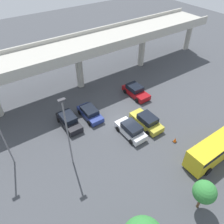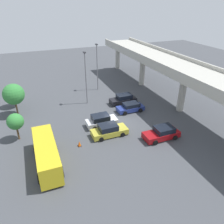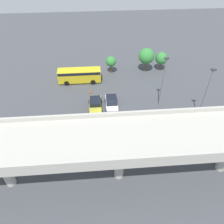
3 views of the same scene
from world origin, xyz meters
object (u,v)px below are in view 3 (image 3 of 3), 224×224
at_px(parked_car_1, 131,127).
at_px(tree_front_left, 161,58).
at_px(parked_car_2, 112,103).
at_px(lamp_post_mid_lot, 163,79).
at_px(parked_car_3, 95,104).
at_px(tree_front_right, 111,61).
at_px(parked_car_4, 74,132).
at_px(traffic_cone, 90,92).
at_px(parked_car_0, 153,126).
at_px(shuttle_bus, 80,75).
at_px(lamp_post_near_aisle, 206,92).
at_px(tree_front_centre, 146,56).

distance_m(parked_car_1, tree_front_left, 19.35).
bearing_deg(parked_car_1, parked_car_2, 23.24).
bearing_deg(lamp_post_mid_lot, parked_car_3, -0.47).
bearing_deg(tree_front_right, parked_car_2, 86.04).
bearing_deg(parked_car_4, parked_car_3, -27.43).
xyz_separation_m(tree_front_right, traffic_cone, (4.40, 6.91, -2.27)).
xyz_separation_m(parked_car_0, shuttle_bus, (11.22, -14.20, 0.81)).
bearing_deg(shuttle_bus, parked_car_3, -71.37).
xyz_separation_m(parked_car_1, tree_front_left, (-8.64, -17.19, 2.05)).
relative_size(parked_car_2, shuttle_bus, 0.54).
relative_size(lamp_post_mid_lot, tree_front_right, 2.42).
xyz_separation_m(lamp_post_near_aisle, tree_front_right, (12.71, -15.04, -2.55)).
bearing_deg(parked_car_0, tree_front_left, -17.61).
distance_m(parked_car_2, traffic_cone, 5.54).
bearing_deg(traffic_cone, parked_car_0, 132.49).
height_order(parked_car_0, lamp_post_mid_lot, lamp_post_mid_lot).
distance_m(parked_car_2, tree_front_right, 11.23).
bearing_deg(tree_front_centre, lamp_post_mid_lot, 90.73).
bearing_deg(parked_car_3, parked_car_4, -27.43).
height_order(parked_car_3, tree_front_centre, tree_front_centre).
bearing_deg(traffic_cone, tree_front_centre, -149.05).
xyz_separation_m(parked_car_3, tree_front_left, (-13.91, -11.45, 1.99)).
height_order(parked_car_0, traffic_cone, parked_car_0).
relative_size(parked_car_4, lamp_post_near_aisle, 0.53).
relative_size(lamp_post_near_aisle, traffic_cone, 12.71).
height_order(parked_car_0, tree_front_right, tree_front_right).
height_order(lamp_post_near_aisle, traffic_cone, lamp_post_near_aisle).
bearing_deg(tree_front_centre, parked_car_0, 82.45).
bearing_deg(tree_front_centre, tree_front_left, -175.81).
bearing_deg(tree_front_left, lamp_post_mid_lot, 75.00).
distance_m(lamp_post_mid_lot, traffic_cone, 13.39).
xyz_separation_m(tree_front_left, tree_front_centre, (3.23, 0.24, 0.74)).
height_order(shuttle_bus, tree_front_centre, tree_front_centre).
xyz_separation_m(parked_car_1, lamp_post_near_aisle, (-10.96, -1.89, 4.45)).
bearing_deg(tree_front_left, tree_front_centre, 4.19).
relative_size(parked_car_2, parked_car_4, 0.93).
distance_m(parked_car_0, tree_front_left, 18.28).
distance_m(parked_car_4, lamp_post_mid_lot, 15.86).
relative_size(parked_car_0, tree_front_left, 1.13).
bearing_deg(shuttle_bus, parked_car_1, -60.14).
bearing_deg(tree_front_right, parked_car_0, 106.02).
xyz_separation_m(parked_car_0, tree_front_right, (4.90, -17.06, 1.83)).
bearing_deg(tree_front_right, traffic_cone, 57.49).
distance_m(shuttle_bus, tree_front_centre, 13.92).
distance_m(parked_car_3, tree_front_centre, 15.72).
height_order(parked_car_0, shuttle_bus, shuttle_bus).
xyz_separation_m(parked_car_1, parked_car_3, (5.27, -5.74, 0.06)).
xyz_separation_m(parked_car_4, traffic_cone, (-2.29, -10.40, -0.43)).
xyz_separation_m(parked_car_4, tree_front_centre, (-13.86, -17.33, 2.72)).
xyz_separation_m(parked_car_0, tree_front_centre, (-2.26, -17.09, 2.71)).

